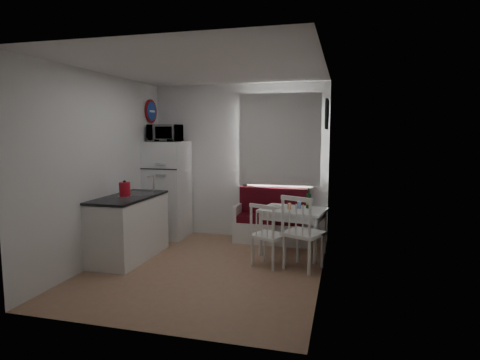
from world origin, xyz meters
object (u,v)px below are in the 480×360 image
Objects in this scene: chair_left at (268,229)px; fridge at (167,190)px; kitchen_counter at (129,227)px; chair_right at (303,225)px; wine_bottle at (309,198)px; dining_table at (293,214)px; kettle at (125,190)px; bench at (272,224)px; microwave at (165,133)px.

fridge is (-1.97, 1.16, 0.29)m from chair_left.
fridge reaches higher than kitchen_counter.
wine_bottle reaches higher than chair_right.
fridge is (-2.43, 1.17, 0.21)m from chair_right.
kettle is at bearing -146.83° from dining_table.
fridge is at bearing 177.76° from dining_table.
wine_bottle reaches higher than chair_left.
kitchen_counter is at bearing -90.90° from fridge.
bench is 4.09× the size of wine_bottle.
kitchen_counter is at bearing -160.90° from wine_bottle.
dining_table is 2.55m from microwave.
dining_table is at bearing 91.39° from chair_left.
fridge reaches higher than dining_table.
kettle is (0.03, -1.42, 0.20)m from fridge.
kitchen_counter is at bearing -151.17° from dining_table.
microwave is 2.63m from wine_bottle.
wine_bottle reaches higher than bench.
kitchen_counter is 2.28m from bench.
microwave reaches higher than bench.
chair_left is (0.16, -1.26, 0.24)m from bench.
dining_table is at bearing 18.47° from kitchen_counter.
kitchen_counter is 0.59m from kettle.
kitchen_counter is 4.40× the size of wine_bottle.
chair_right is 2.92m from microwave.
fridge is 3.17× the size of microwave.
kitchen_counter is 2.54× the size of chair_left.
kitchen_counter is at bearing -90.94° from microwave.
wine_bottle is (0.21, 0.10, 0.23)m from dining_table.
bench is (1.83, 1.35, -0.16)m from kitchen_counter.
chair_left is (-0.25, -0.66, -0.08)m from dining_table.
wine_bottle is (2.45, 0.85, 0.38)m from kitchen_counter.
chair_right is (0.46, -0.01, 0.08)m from chair_left.
microwave reaches higher than chair_left.
bench is 0.80m from dining_table.
dining_table is at bearing -154.51° from wine_bottle.
microwave reaches higher than chair_right.
fridge reaches higher than chair_right.
fridge is 0.96m from microwave.
wine_bottle is (2.40, 1.02, -0.18)m from kettle.
kitchen_counter is at bearing -155.26° from chair_left.
fridge is (-1.81, -0.11, 0.53)m from bench.
bench is at bearing 3.43° from fridge.
dining_table is 2.28m from fridge.
dining_table is 0.70m from chair_right.
kettle is (0.05, -0.17, 0.56)m from kitchen_counter.
chair_left is 1.01× the size of microwave.
dining_table is 3.39× the size of wine_bottle.
kettle is at bearing -150.16° from chair_right.
microwave is (-1.97, 1.11, 1.25)m from chair_left.
chair_left is 1.73× the size of wine_bottle.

